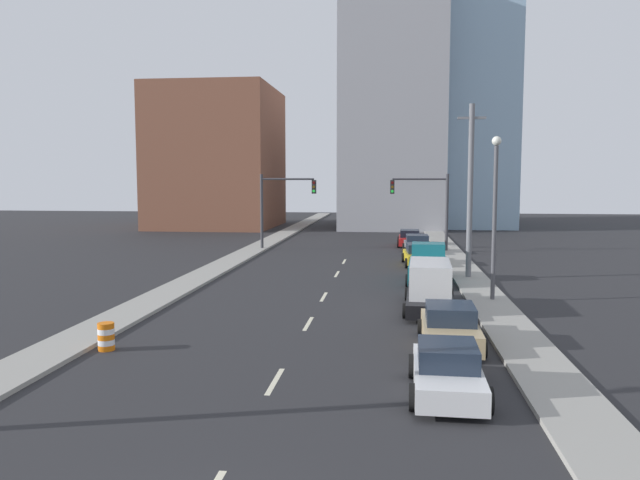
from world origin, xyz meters
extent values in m
cube|color=gray|center=(-7.90, 47.54, 0.08)|extent=(2.03, 95.08, 0.15)
cube|color=gray|center=(7.90, 47.54, 0.08)|extent=(2.03, 95.08, 0.15)
cube|color=beige|center=(0.00, 8.81, 0.00)|extent=(0.16, 2.40, 0.01)
cube|color=beige|center=(0.00, 16.07, 0.00)|extent=(0.16, 2.40, 0.01)
cube|color=beige|center=(0.00, 21.87, 0.00)|extent=(0.16, 2.40, 0.01)
cube|color=beige|center=(0.00, 29.36, 0.00)|extent=(0.16, 2.40, 0.01)
cube|color=beige|center=(0.00, 35.25, 0.00)|extent=(0.16, 2.40, 0.01)
cube|color=brown|center=(-17.82, 66.14, 8.37)|extent=(14.00, 16.00, 16.73)
cube|color=#99999E|center=(3.25, 70.14, 13.98)|extent=(12.00, 20.00, 27.95)
cube|color=#8CADC6|center=(11.23, 74.14, 15.30)|extent=(13.00, 20.00, 30.61)
cylinder|color=#38383D|center=(-7.32, 41.87, 3.12)|extent=(0.24, 0.24, 6.23)
cylinder|color=#38383D|center=(-5.15, 41.87, 5.83)|extent=(4.34, 0.16, 0.16)
cube|color=black|center=(-2.98, 41.87, 5.20)|extent=(0.34, 0.32, 1.10)
cylinder|color=#4C0C0C|center=(-2.98, 41.70, 5.54)|extent=(0.22, 0.04, 0.22)
cylinder|color=#593F0C|center=(-2.98, 41.70, 5.20)|extent=(0.22, 0.04, 0.22)
cylinder|color=#26E53F|center=(-2.98, 41.70, 4.86)|extent=(0.22, 0.04, 0.22)
cylinder|color=#38383D|center=(7.68, 41.87, 3.12)|extent=(0.24, 0.24, 6.23)
cylinder|color=#38383D|center=(5.51, 41.87, 5.83)|extent=(4.34, 0.16, 0.16)
cube|color=black|center=(3.34, 41.87, 5.20)|extent=(0.34, 0.32, 1.10)
cylinder|color=#4C0C0C|center=(3.34, 41.70, 5.54)|extent=(0.22, 0.04, 0.22)
cylinder|color=#593F0C|center=(3.34, 41.70, 5.20)|extent=(0.22, 0.04, 0.22)
cylinder|color=#26E53F|center=(3.34, 41.70, 4.86)|extent=(0.22, 0.04, 0.22)
cylinder|color=slate|center=(7.80, 28.28, 5.05)|extent=(0.32, 0.32, 10.10)
cube|color=slate|center=(7.80, 28.28, 9.30)|extent=(1.60, 0.14, 0.14)
cylinder|color=orange|center=(-6.34, 11.40, 0.10)|extent=(0.56, 0.56, 0.19)
cylinder|color=white|center=(-6.34, 11.40, 0.29)|extent=(0.56, 0.56, 0.19)
cylinder|color=orange|center=(-6.34, 11.40, 0.47)|extent=(0.56, 0.56, 0.19)
cylinder|color=white|center=(-6.34, 11.40, 0.67)|extent=(0.56, 0.56, 0.19)
cylinder|color=orange|center=(-6.34, 11.40, 0.85)|extent=(0.56, 0.56, 0.19)
cylinder|color=#4C4C51|center=(8.11, 21.43, 3.68)|extent=(0.20, 0.20, 7.37)
sphere|color=white|center=(8.11, 21.43, 7.59)|extent=(0.44, 0.44, 0.44)
cube|color=silver|center=(4.85, 8.24, 0.51)|extent=(1.88, 4.32, 0.62)
cube|color=#1E2838|center=(4.85, 8.24, 1.11)|extent=(1.61, 1.96, 0.59)
cylinder|color=black|center=(3.96, 9.59, 0.35)|extent=(0.24, 0.71, 0.70)
cylinder|color=black|center=(5.81, 9.55, 0.35)|extent=(0.24, 0.71, 0.70)
cylinder|color=black|center=(3.90, 6.94, 0.35)|extent=(0.24, 0.71, 0.70)
cylinder|color=black|center=(5.74, 6.90, 0.35)|extent=(0.24, 0.71, 0.70)
cube|color=tan|center=(5.38, 13.30, 0.51)|extent=(1.96, 4.47, 0.68)
cube|color=#1E2838|center=(5.38, 13.30, 1.16)|extent=(1.69, 2.02, 0.62)
cylinder|color=black|center=(4.43, 14.69, 0.31)|extent=(0.23, 0.62, 0.61)
cylinder|color=black|center=(6.38, 14.66, 0.31)|extent=(0.23, 0.62, 0.61)
cylinder|color=black|center=(4.38, 11.94, 0.31)|extent=(0.23, 0.62, 0.61)
cylinder|color=black|center=(6.33, 11.91, 0.31)|extent=(0.23, 0.62, 0.61)
cube|color=black|center=(5.04, 19.42, 0.47)|extent=(2.27, 6.34, 0.59)
cube|color=silver|center=(5.02, 19.11, 1.48)|extent=(1.93, 3.96, 1.43)
cylinder|color=black|center=(4.10, 21.41, 0.32)|extent=(0.25, 0.64, 0.63)
cylinder|color=black|center=(6.15, 21.31, 0.32)|extent=(0.25, 0.64, 0.63)
cylinder|color=black|center=(3.92, 17.53, 0.32)|extent=(0.25, 0.64, 0.63)
cylinder|color=black|center=(5.97, 17.44, 0.32)|extent=(0.25, 0.64, 0.63)
cube|color=#196B75|center=(5.40, 26.89, 0.69)|extent=(2.43, 5.61, 0.99)
cube|color=#196B75|center=(5.44, 27.71, 1.67)|extent=(1.95, 1.75, 0.97)
cylinder|color=black|center=(4.40, 28.65, 0.35)|extent=(0.26, 0.71, 0.70)
cylinder|color=black|center=(6.58, 28.53, 0.35)|extent=(0.26, 0.71, 0.70)
cylinder|color=black|center=(4.21, 25.25, 0.35)|extent=(0.26, 0.71, 0.70)
cylinder|color=black|center=(6.39, 25.13, 0.35)|extent=(0.26, 0.71, 0.70)
cube|color=gold|center=(5.21, 34.01, 0.51)|extent=(2.13, 4.78, 0.67)
cube|color=#1E2838|center=(5.21, 34.01, 1.16)|extent=(1.76, 2.20, 0.62)
cylinder|color=black|center=(4.16, 35.40, 0.33)|extent=(0.26, 0.67, 0.65)
cylinder|color=black|center=(6.09, 35.51, 0.33)|extent=(0.26, 0.67, 0.65)
cylinder|color=black|center=(4.33, 32.50, 0.33)|extent=(0.26, 0.67, 0.65)
cylinder|color=black|center=(6.26, 32.62, 0.33)|extent=(0.26, 0.67, 0.65)
cube|color=slate|center=(5.33, 40.67, 0.52)|extent=(1.98, 4.62, 0.68)
cube|color=#1E2838|center=(5.33, 40.67, 1.17)|extent=(1.70, 2.10, 0.62)
cylinder|color=black|center=(4.32, 42.07, 0.33)|extent=(0.23, 0.67, 0.67)
cylinder|color=black|center=(6.27, 42.11, 0.33)|extent=(0.23, 0.67, 0.67)
cylinder|color=black|center=(4.38, 39.23, 0.33)|extent=(0.23, 0.67, 0.67)
cylinder|color=black|center=(6.33, 39.27, 0.33)|extent=(0.23, 0.67, 0.67)
cube|color=red|center=(4.90, 46.21, 0.51)|extent=(1.94, 4.74, 0.63)
cube|color=#1E2838|center=(4.90, 46.21, 1.12)|extent=(1.66, 2.15, 0.59)
cylinder|color=black|center=(3.98, 47.69, 0.35)|extent=(0.23, 0.70, 0.70)
cylinder|color=black|center=(5.88, 47.65, 0.35)|extent=(0.23, 0.70, 0.70)
cylinder|color=black|center=(3.92, 44.77, 0.35)|extent=(0.23, 0.70, 0.70)
cylinder|color=black|center=(5.82, 44.73, 0.35)|extent=(0.23, 0.70, 0.70)
camera|label=1|loc=(3.30, -8.48, 5.84)|focal=35.00mm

